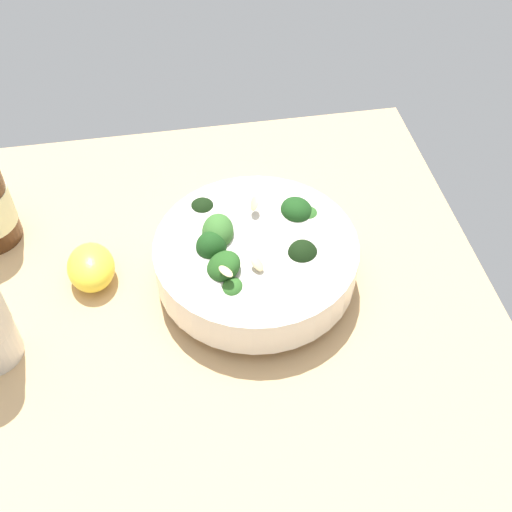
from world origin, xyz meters
The scene contains 3 objects.
ground_plane centered at (0.00, 0.00, -2.26)cm, with size 63.00×63.00×4.51cm, color tan.
bowl_of_broccoli centered at (2.87, -5.90, 3.82)cm, with size 21.58×21.58×8.54cm.
lemon_wedge centered at (5.94, 11.78, 2.01)cm, with size 6.51×5.12×4.01cm, color yellow.
Camera 1 is at (-41.78, 1.70, 54.36)cm, focal length 44.64 mm.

